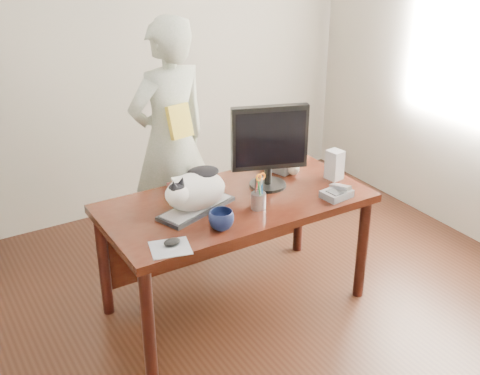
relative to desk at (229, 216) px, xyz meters
name	(u,v)px	position (x,y,z in m)	size (l,w,h in m)	color
room	(300,135)	(0.00, -0.68, 0.75)	(4.50, 4.50, 4.50)	black
desk	(229,216)	(0.00, 0.00, 0.00)	(1.60, 0.80, 0.75)	black
keyboard	(196,208)	(-0.27, -0.08, 0.16)	(0.51, 0.33, 0.03)	black
cat	(194,190)	(-0.28, -0.09, 0.28)	(0.45, 0.34, 0.27)	white
monitor	(269,143)	(0.26, -0.04, 0.45)	(0.46, 0.29, 0.53)	black
pen_cup	(259,199)	(0.06, -0.24, 0.21)	(0.10, 0.10, 0.22)	#929297
mousepad	(170,248)	(-0.58, -0.39, 0.15)	(0.24, 0.23, 0.00)	#9EA3AA
mouse	(172,242)	(-0.56, -0.37, 0.17)	(0.10, 0.08, 0.04)	black
coffee_mug	(221,220)	(-0.25, -0.35, 0.20)	(0.14, 0.14, 0.11)	#0D1536
phone	(337,193)	(0.54, -0.36, 0.17)	(0.19, 0.16, 0.08)	slate
speaker	(335,165)	(0.70, -0.14, 0.24)	(0.10, 0.11, 0.19)	#ACACAF
baseball	(293,169)	(0.51, 0.05, 0.19)	(0.08, 0.08, 0.08)	silver
book_stack	(185,185)	(-0.19, 0.20, 0.18)	(0.23, 0.19, 0.07)	#4B1914
calculator	(280,164)	(0.49, 0.17, 0.18)	(0.22, 0.25, 0.07)	slate
person	(170,140)	(-0.03, 0.77, 0.26)	(0.63, 0.41, 1.72)	beige
held_book	(180,121)	(-0.03, 0.60, 0.45)	(0.18, 0.12, 0.23)	gold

